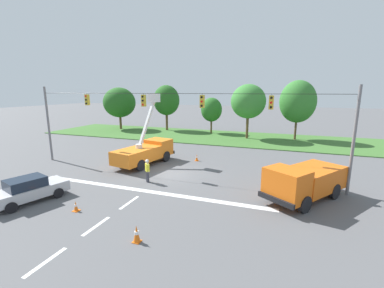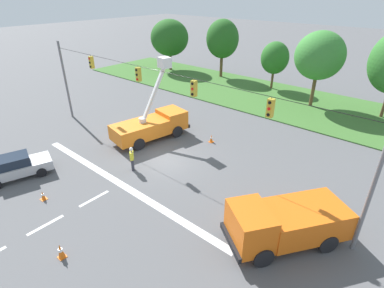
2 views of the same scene
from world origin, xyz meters
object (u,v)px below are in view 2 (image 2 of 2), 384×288
road_worker (132,157)px  sedan_silver (15,167)px  tree_far_west (170,38)px  tree_west (222,39)px  tree_east (320,56)px  traffic_cone_mid_left (211,138)px  traffic_cone_mid_right (43,195)px  traffic_cone_foreground_right (157,115)px  traffic_cone_foreground_left (61,251)px  utility_truck_support_near (285,222)px  utility_truck_bucket_lift (152,124)px  tree_centre (275,58)px

road_worker → sedan_silver: bearing=-132.9°
tree_far_west → tree_west: 8.49m
sedan_silver → tree_far_west: bearing=114.7°
tree_far_west → tree_east: 22.66m
traffic_cone_mid_left → sedan_silver: bearing=-118.3°
traffic_cone_mid_left → traffic_cone_mid_right: 12.99m
tree_west → sedan_silver: size_ratio=1.68×
traffic_cone_foreground_right → traffic_cone_foreground_left: bearing=-58.2°
tree_east → sedan_silver: 28.33m
traffic_cone_foreground_left → traffic_cone_mid_left: traffic_cone_foreground_left is taller
tree_far_west → traffic_cone_foreground_right: (12.28, -14.58, -4.49)m
tree_far_west → tree_west: tree_west is taller
tree_west → traffic_cone_foreground_right: (3.98, -16.30, -4.91)m
tree_far_west → traffic_cone_mid_left: 25.28m
tree_west → utility_truck_support_near: bearing=-48.6°
traffic_cone_foreground_right → traffic_cone_mid_left: traffic_cone_mid_left is taller
traffic_cone_mid_right → tree_west: bearing=105.5°
tree_far_west → utility_truck_bucket_lift: tree_far_west is taller
utility_truck_support_near → tree_far_west: bearing=143.1°
utility_truck_bucket_lift → sedan_silver: 10.29m
utility_truck_bucket_lift → traffic_cone_foreground_right: 4.71m
tree_east → tree_centre: bearing=154.0°
road_worker → traffic_cone_foreground_right: bearing=126.7°
tree_far_west → traffic_cone_foreground_left: size_ratio=9.04×
sedan_silver → traffic_cone_mid_left: 14.30m
tree_east → sedan_silver: bearing=-110.4°
tree_far_west → traffic_cone_mid_right: (16.55, -27.95, -4.49)m
tree_east → sedan_silver: tree_east is taller
tree_far_west → traffic_cone_mid_left: size_ratio=10.99×
tree_east → tree_far_west: bearing=175.7°
tree_east → utility_truck_support_near: size_ratio=1.24×
tree_far_west → traffic_cone_mid_right: tree_far_west is taller
utility_truck_support_near → utility_truck_bucket_lift: bearing=164.5°
tree_far_west → traffic_cone_mid_left: tree_far_west is taller
tree_west → traffic_cone_mid_right: (8.24, -29.68, -4.91)m
tree_centre → utility_truck_bucket_lift: (-1.03, -19.26, -2.54)m
traffic_cone_foreground_right → road_worker: bearing=-53.3°
traffic_cone_mid_left → tree_far_west: bearing=142.0°
tree_centre → utility_truck_bucket_lift: utility_truck_bucket_lift is taller
tree_east → traffic_cone_foreground_right: size_ratio=12.87×
tree_west → traffic_cone_foreground_left: size_ratio=9.50×
traffic_cone_foreground_left → traffic_cone_mid_right: bearing=163.2°
utility_truck_support_near → traffic_cone_mid_left: utility_truck_support_near is taller
tree_centre → traffic_cone_foreground_left: 31.36m
traffic_cone_mid_left → traffic_cone_foreground_left: bearing=-82.3°
tree_far_west → traffic_cone_foreground_right: tree_far_west is taller
utility_truck_support_near → traffic_cone_foreground_right: size_ratio=10.39×
tree_far_west → road_worker: bearing=-51.0°
utility_truck_support_near → tree_centre: bearing=118.6°
tree_west → utility_truck_bucket_lift: (7.09, -19.69, -3.90)m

